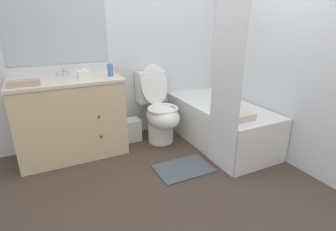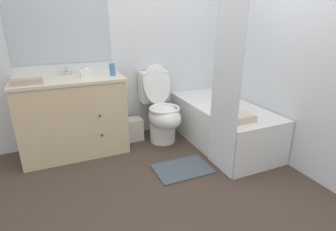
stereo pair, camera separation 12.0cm
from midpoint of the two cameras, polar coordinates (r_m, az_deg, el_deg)
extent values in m
plane|color=#47382D|center=(2.28, 2.91, -18.39)|extent=(14.00, 14.00, 0.00)
cube|color=silver|center=(3.24, -10.91, 16.96)|extent=(8.00, 0.05, 2.50)
cube|color=#B2BCC6|center=(3.09, -24.46, 18.82)|extent=(1.02, 0.01, 0.93)
cube|color=silver|center=(3.18, 17.54, 16.34)|extent=(0.05, 2.55, 2.50)
cube|color=beige|center=(3.01, -21.37, -0.82)|extent=(1.08, 0.52, 0.82)
cube|color=beige|center=(2.89, -22.45, 7.02)|extent=(1.10, 0.54, 0.03)
cylinder|color=white|center=(2.90, -22.34, 6.25)|extent=(0.29, 0.29, 0.10)
sphere|color=#382D23|center=(2.75, -16.00, -0.29)|extent=(0.02, 0.02, 0.02)
sphere|color=#382D23|center=(2.83, -15.57, -4.46)|extent=(0.02, 0.02, 0.02)
cylinder|color=silver|center=(3.07, -22.85, 8.33)|extent=(0.04, 0.04, 0.04)
cylinder|color=silver|center=(3.02, -22.94, 9.34)|extent=(0.02, 0.11, 0.09)
cylinder|color=silver|center=(3.07, -23.88, 8.21)|extent=(0.03, 0.03, 0.04)
cylinder|color=silver|center=(3.07, -21.83, 8.52)|extent=(0.03, 0.03, 0.04)
cylinder|color=white|center=(3.22, -2.66, -3.56)|extent=(0.31, 0.31, 0.24)
ellipsoid|color=white|center=(3.08, -2.24, -0.29)|extent=(0.36, 0.51, 0.27)
torus|color=white|center=(3.04, -2.27, 1.48)|extent=(0.36, 0.36, 0.04)
cube|color=white|center=(3.30, -4.79, 6.31)|extent=(0.35, 0.18, 0.37)
ellipsoid|color=white|center=(3.18, -4.04, 6.70)|extent=(0.35, 0.15, 0.48)
cube|color=white|center=(3.20, 10.06, -1.64)|extent=(0.68, 1.44, 0.48)
cube|color=#A8ADAE|center=(3.12, 10.33, 2.38)|extent=(0.56, 1.32, 0.01)
cube|color=white|center=(2.41, 11.28, 8.93)|extent=(0.01, 0.41, 1.92)
cube|color=silver|center=(3.27, -9.11, -3.09)|extent=(0.22, 0.19, 0.27)
cube|color=white|center=(2.89, -18.94, 8.46)|extent=(0.12, 0.11, 0.07)
ellipsoid|color=white|center=(2.88, -19.04, 9.38)|extent=(0.06, 0.03, 0.03)
cylinder|color=#4C7AB2|center=(2.90, -13.63, 9.60)|extent=(0.06, 0.06, 0.13)
cylinder|color=silver|center=(2.88, -13.76, 11.14)|extent=(0.03, 0.03, 0.03)
cube|color=tan|center=(2.76, -30.03, 6.11)|extent=(0.27, 0.12, 0.05)
cube|color=beige|center=(2.67, 13.92, -0.12)|extent=(0.26, 0.21, 0.07)
cube|color=#4C5660|center=(2.69, 2.09, -11.47)|extent=(0.55, 0.38, 0.02)
camera|label=1|loc=(0.06, -91.31, -0.49)|focal=28.00mm
camera|label=2|loc=(0.06, 88.69, 0.49)|focal=28.00mm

